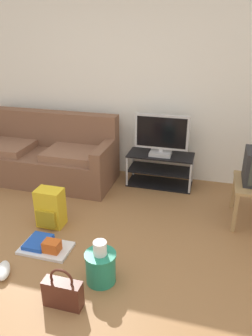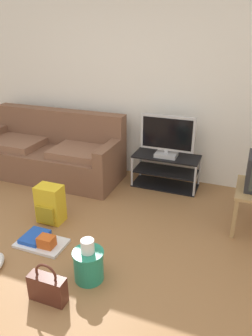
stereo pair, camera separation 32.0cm
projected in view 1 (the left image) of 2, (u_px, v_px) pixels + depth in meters
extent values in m
cube|color=olive|center=(44.00, 280.00, 2.84)|extent=(9.00, 9.80, 0.02)
cube|color=silver|center=(122.00, 80.00, 4.45)|extent=(9.00, 0.10, 2.70)
cube|color=brown|center=(42.00, 166.00, 4.61)|extent=(2.05, 0.82, 0.42)
cube|color=brown|center=(50.00, 128.00, 4.70)|extent=(2.05, 0.20, 0.50)
cube|color=brown|center=(105.00, 152.00, 4.25)|extent=(0.14, 0.82, 0.21)
cube|color=brown|center=(2.00, 146.00, 4.59)|extent=(0.82, 0.57, 0.10)
cube|color=brown|center=(76.00, 154.00, 4.32)|extent=(0.82, 0.57, 0.10)
cube|color=black|center=(161.00, 155.00, 4.37)|extent=(0.88, 0.39, 0.02)
cube|color=black|center=(160.00, 170.00, 4.45)|extent=(0.84, 0.38, 0.02)
cube|color=black|center=(159.00, 183.00, 4.54)|extent=(0.88, 0.39, 0.02)
cylinder|color=#B7B7BC|center=(127.00, 171.00, 4.40)|extent=(0.03, 0.03, 0.44)
cylinder|color=#B7B7BC|center=(190.00, 179.00, 4.19)|extent=(0.03, 0.03, 0.44)
cylinder|color=#B7B7BC|center=(133.00, 161.00, 4.72)|extent=(0.03, 0.03, 0.44)
cylinder|color=#B7B7BC|center=(193.00, 168.00, 4.51)|extent=(0.03, 0.03, 0.44)
cube|color=#B2B2B7|center=(161.00, 153.00, 4.34)|extent=(0.28, 0.22, 0.05)
cube|color=#B2B2B7|center=(161.00, 150.00, 4.32)|extent=(0.05, 0.04, 0.04)
cube|color=#B2B2B7|center=(162.00, 132.00, 4.22)|extent=(0.71, 0.04, 0.46)
cube|color=black|center=(161.00, 133.00, 4.20)|extent=(0.65, 0.01, 0.40)
cube|color=#9E7A4C|center=(235.00, 213.00, 3.41)|extent=(0.04, 0.04, 0.45)
cube|color=#9E7A4C|center=(234.00, 191.00, 3.88)|extent=(0.04, 0.04, 0.45)
cube|color=gold|center=(50.00, 207.00, 3.54)|extent=(0.29, 0.20, 0.43)
cube|color=#A4851A|center=(46.00, 219.00, 3.47)|extent=(0.22, 0.04, 0.19)
cylinder|color=#A4851A|center=(49.00, 200.00, 3.65)|extent=(0.04, 0.04, 0.35)
cylinder|color=#A4851A|center=(62.00, 202.00, 3.61)|extent=(0.04, 0.04, 0.35)
cube|color=#4C2319|center=(63.00, 294.00, 2.53)|extent=(0.31, 0.11, 0.23)
torus|color=#4C2319|center=(61.00, 279.00, 2.47)|extent=(0.19, 0.02, 0.19)
cylinder|color=#238466|center=(101.00, 267.00, 2.77)|extent=(0.26, 0.26, 0.28)
cylinder|color=#238466|center=(100.00, 255.00, 2.72)|extent=(0.27, 0.27, 0.02)
cylinder|color=white|center=(100.00, 249.00, 2.69)|extent=(0.12, 0.12, 0.14)
ellipsoid|color=white|center=(4.00, 270.00, 2.88)|extent=(0.22, 0.27, 0.09)
cube|color=silver|center=(46.00, 248.00, 3.21)|extent=(0.50, 0.31, 0.03)
cube|color=#CC561E|center=(52.00, 246.00, 3.13)|extent=(0.16, 0.12, 0.11)
cube|color=blue|center=(38.00, 242.00, 3.25)|extent=(0.22, 0.28, 0.04)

